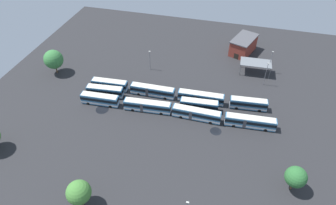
% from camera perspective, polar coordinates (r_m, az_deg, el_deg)
% --- Properties ---
extents(ground_plane, '(123.82, 123.82, 0.00)m').
position_cam_1_polar(ground_plane, '(92.20, 1.19, -0.72)').
color(ground_plane, '#28282B').
extents(bus_row0_slot0, '(11.94, 3.18, 3.54)m').
position_cam_1_polar(bus_row0_slot0, '(94.16, -12.92, 0.60)').
color(bus_row0_slot0, teal).
rests_on(bus_row0_slot0, ground_plane).
extents(bus_row0_slot1, '(11.89, 3.64, 3.54)m').
position_cam_1_polar(bus_row0_slot1, '(97.00, -11.99, 2.14)').
color(bus_row0_slot1, teal).
rests_on(bus_row0_slot1, ground_plane).
extents(bus_row0_slot2, '(11.90, 3.27, 3.54)m').
position_cam_1_polar(bus_row0_slot2, '(99.44, -11.12, 3.38)').
color(bus_row0_slot2, teal).
rests_on(bus_row0_slot2, ground_plane).
extents(bus_row1_slot0, '(14.46, 3.62, 3.54)m').
position_cam_1_polar(bus_row1_slot0, '(89.66, -3.99, -0.66)').
color(bus_row1_slot0, teal).
rests_on(bus_row1_slot0, ground_plane).
extents(bus_row1_slot2, '(14.34, 2.73, 3.54)m').
position_cam_1_polar(bus_row1_slot2, '(95.17, -3.00, 2.26)').
color(bus_row1_slot2, teal).
rests_on(bus_row1_slot2, ground_plane).
extents(bus_row2_slot0, '(14.34, 2.72, 3.54)m').
position_cam_1_polar(bus_row2_slot0, '(87.25, 5.46, -2.19)').
color(bus_row2_slot0, teal).
rests_on(bus_row2_slot0, ground_plane).
extents(bus_row2_slot1, '(11.56, 3.39, 3.54)m').
position_cam_1_polar(bus_row2_slot1, '(90.27, 6.00, -0.48)').
color(bus_row2_slot1, teal).
rests_on(bus_row2_slot1, ground_plane).
extents(bus_row2_slot2, '(14.39, 3.05, 3.54)m').
position_cam_1_polar(bus_row2_slot2, '(93.05, 6.29, 0.98)').
color(bus_row2_slot2, teal).
rests_on(bus_row2_slot2, ground_plane).
extents(bus_row3_slot0, '(14.44, 3.46, 3.54)m').
position_cam_1_polar(bus_row3_slot0, '(87.64, 15.47, -3.60)').
color(bus_row3_slot0, teal).
rests_on(bus_row3_slot0, ground_plane).
extents(bus_row3_slot2, '(11.31, 3.51, 3.54)m').
position_cam_1_polar(bus_row3_slot2, '(93.49, 15.19, -0.22)').
color(bus_row3_slot2, teal).
rests_on(bus_row3_slot2, ground_plane).
extents(depot_building, '(10.73, 13.91, 6.24)m').
position_cam_1_polar(depot_building, '(119.83, 14.26, 10.61)').
color(depot_building, maroon).
rests_on(depot_building, ground_plane).
extents(maintenance_shelter, '(10.78, 5.99, 4.38)m').
position_cam_1_polar(maintenance_shelter, '(108.34, 16.53, 7.30)').
color(maintenance_shelter, slate).
rests_on(maintenance_shelter, ground_plane).
extents(lamp_post_mid_lot, '(0.56, 0.28, 7.55)m').
position_cam_1_polar(lamp_post_mid_lot, '(105.91, -3.51, 8.25)').
color(lamp_post_mid_lot, slate).
rests_on(lamp_post_mid_lot, ground_plane).
extents(lamp_post_near_entrance, '(0.56, 0.28, 8.57)m').
position_cam_1_polar(lamp_post_near_entrance, '(109.79, 19.07, 7.51)').
color(lamp_post_near_entrance, slate).
rests_on(lamp_post_near_entrance, ground_plane).
extents(lamp_post_far_corner, '(0.56, 0.28, 8.62)m').
position_cam_1_polar(lamp_post_far_corner, '(103.03, 18.27, 5.37)').
color(lamp_post_far_corner, slate).
rests_on(lamp_post_far_corner, ground_plane).
extents(tree_northwest, '(5.45, 5.45, 7.64)m').
position_cam_1_polar(tree_northwest, '(69.31, -16.77, -16.20)').
color(tree_northwest, brown).
rests_on(tree_northwest, ground_plane).
extents(tree_north_edge, '(6.59, 6.59, 8.78)m').
position_cam_1_polar(tree_north_edge, '(110.65, -21.13, 7.73)').
color(tree_north_edge, brown).
rests_on(tree_north_edge, ground_plane).
extents(tree_east_edge, '(4.98, 4.98, 7.19)m').
position_cam_1_polar(tree_east_edge, '(74.83, 23.34, -13.00)').
color(tree_east_edge, brown).
rests_on(tree_east_edge, ground_plane).
extents(puddle_near_shelter, '(4.00, 4.00, 0.01)m').
position_cam_1_polar(puddle_near_shelter, '(93.24, -12.52, -1.33)').
color(puddle_near_shelter, black).
rests_on(puddle_near_shelter, ground_plane).
extents(puddle_centre_drain, '(3.28, 3.28, 0.01)m').
position_cam_1_polar(puddle_centre_drain, '(85.57, 9.15, -5.46)').
color(puddle_centre_drain, black).
rests_on(puddle_centre_drain, ground_plane).
extents(puddle_between_rows, '(2.61, 2.61, 0.01)m').
position_cam_1_polar(puddle_between_rows, '(93.73, -5.34, -0.09)').
color(puddle_between_rows, black).
rests_on(puddle_between_rows, ground_plane).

